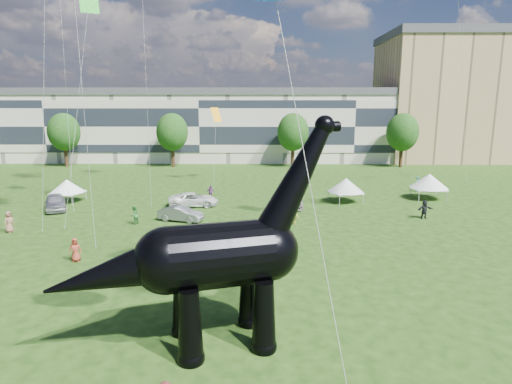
{
  "coord_description": "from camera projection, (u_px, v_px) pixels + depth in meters",
  "views": [
    {
      "loc": [
        2.66,
        -18.03,
        10.38
      ],
      "look_at": [
        2.38,
        8.0,
        5.0
      ],
      "focal_mm": 30.0,
      "sensor_mm": 36.0,
      "label": 1
    }
  ],
  "objects": [
    {
      "name": "ground",
      "position": [
        203.0,
        332.0,
        19.79
      ],
      "size": [
        220.0,
        220.0,
        0.0
      ],
      "primitive_type": "plane",
      "color": "#16330C",
      "rests_on": "ground"
    },
    {
      "name": "terrace_row",
      "position": [
        203.0,
        128.0,
        79.37
      ],
      "size": [
        78.0,
        11.0,
        12.0
      ],
      "primitive_type": "cube",
      "color": "beige",
      "rests_on": "ground"
    },
    {
      "name": "apartment_block",
      "position": [
        458.0,
        100.0,
        80.78
      ],
      "size": [
        28.0,
        18.0,
        22.0
      ],
      "primitive_type": "cube",
      "color": "tan",
      "rests_on": "ground"
    },
    {
      "name": "tree_far_left",
      "position": [
        64.0,
        129.0,
        70.73
      ],
      "size": [
        5.2,
        5.2,
        9.44
      ],
      "color": "#382314",
      "rests_on": "ground"
    },
    {
      "name": "tree_mid_left",
      "position": [
        172.0,
        129.0,
        70.54
      ],
      "size": [
        5.2,
        5.2,
        9.44
      ],
      "color": "#382314",
      "rests_on": "ground"
    },
    {
      "name": "tree_mid_right",
      "position": [
        293.0,
        129.0,
        70.33
      ],
      "size": [
        5.2,
        5.2,
        9.44
      ],
      "color": "#382314",
      "rests_on": "ground"
    },
    {
      "name": "tree_far_right",
      "position": [
        403.0,
        129.0,
        70.13
      ],
      "size": [
        5.2,
        5.2,
        9.44
      ],
      "color": "#382314",
      "rests_on": "ground"
    },
    {
      "name": "dinosaur_sculpture",
      "position": [
        209.0,
        260.0,
        18.11
      ],
      "size": [
        12.52,
        5.4,
        10.29
      ],
      "rotation": [
        0.0,
        0.0,
        0.29
      ],
      "color": "black",
      "rests_on": "ground"
    },
    {
      "name": "car_silver",
      "position": [
        55.0,
        202.0,
        42.48
      ],
      "size": [
        3.72,
        5.06,
        1.6
      ],
      "primitive_type": "imported",
      "rotation": [
        0.0,
        0.0,
        0.44
      ],
      "color": "#B3B2B7",
      "rests_on": "ground"
    },
    {
      "name": "car_grey",
      "position": [
        181.0,
        214.0,
        38.49
      ],
      "size": [
        4.26,
        2.47,
        1.33
      ],
      "primitive_type": "imported",
      "rotation": [
        0.0,
        0.0,
        1.29
      ],
      "color": "slate",
      "rests_on": "ground"
    },
    {
      "name": "car_white",
      "position": [
        193.0,
        200.0,
        44.05
      ],
      "size": [
        5.27,
        2.83,
        1.41
      ],
      "primitive_type": "imported",
      "rotation": [
        0.0,
        0.0,
        1.67
      ],
      "color": "white",
      "rests_on": "ground"
    },
    {
      "name": "car_dark",
      "position": [
        293.0,
        199.0,
        44.15
      ],
      "size": [
        2.65,
        5.54,
        1.56
      ],
      "primitive_type": "imported",
      "rotation": [
        0.0,
        0.0,
        -0.09
      ],
      "color": "#595960",
      "rests_on": "ground"
    },
    {
      "name": "gazebo_near",
      "position": [
        346.0,
        185.0,
        45.71
      ],
      "size": [
        4.65,
        4.65,
        2.61
      ],
      "rotation": [
        0.0,
        0.0,
        0.28
      ],
      "color": "silver",
      "rests_on": "ground"
    },
    {
      "name": "gazebo_far",
      "position": [
        429.0,
        181.0,
        47.2
      ],
      "size": [
        4.21,
        4.21,
        2.83
      ],
      "rotation": [
        0.0,
        0.0,
        -0.04
      ],
      "color": "silver",
      "rests_on": "ground"
    },
    {
      "name": "gazebo_left",
      "position": [
        67.0,
        186.0,
        45.69
      ],
      "size": [
        4.09,
        4.09,
        2.48
      ],
      "rotation": [
        0.0,
        0.0,
        -0.17
      ],
      "color": "white",
      "rests_on": "ground"
    },
    {
      "name": "visitors",
      "position": [
        211.0,
        220.0,
        35.93
      ],
      "size": [
        48.95,
        39.41,
        1.82
      ],
      "color": "olive",
      "rests_on": "ground"
    }
  ]
}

